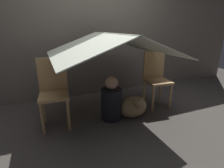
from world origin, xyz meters
TOP-DOWN VIEW (x-y plane):
  - ground_plane at (0.00, 0.00)m, footprint 8.80×8.80m
  - wall_back at (0.00, 1.21)m, footprint 7.00×0.05m
  - chair_left at (-0.79, 0.27)m, footprint 0.40×0.40m
  - chair_right at (0.80, 0.27)m, footprint 0.40×0.40m
  - sheet_canopy at (0.00, 0.20)m, footprint 1.59×1.42m
  - person_front at (-0.04, 0.12)m, footprint 0.29×0.29m
  - dog at (0.27, 0.02)m, footprint 0.42×0.39m

SIDE VIEW (x-z plane):
  - ground_plane at x=0.00m, z-range 0.00..0.00m
  - dog at x=0.27m, z-range -0.02..0.36m
  - person_front at x=-0.04m, z-range -0.05..0.57m
  - chair_left at x=-0.79m, z-range 0.04..0.93m
  - chair_right at x=0.80m, z-range 0.04..0.93m
  - sheet_canopy at x=0.00m, z-range 0.89..1.19m
  - wall_back at x=0.00m, z-range 0.00..2.50m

